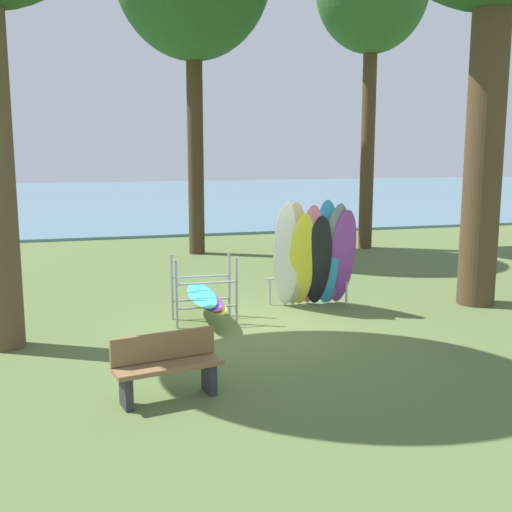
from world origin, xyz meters
The scene contains 5 objects.
ground_plane centered at (0.00, 0.00, 0.00)m, with size 80.00×80.00×0.00m, color #566B38.
lake_water centered at (0.00, 30.12, 0.05)m, with size 80.00×36.00×0.10m, color slate.
leaning_board_pile centered at (1.55, 1.18, 1.06)m, with size 1.82×1.21×2.24m.
board_storage_rack centered at (-0.74, 0.79, 0.47)m, with size 1.15×2.13×1.25m.
park_bench centered at (-1.88, -2.70, 0.45)m, with size 1.45×0.69×0.85m.
Camera 1 is at (-2.79, -10.56, 3.23)m, focal length 44.62 mm.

